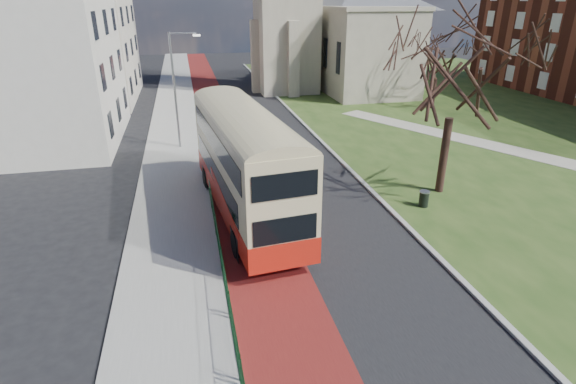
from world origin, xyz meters
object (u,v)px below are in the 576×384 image
object	(u,v)px
bus	(245,159)
litter_bin	(424,199)
streetlamp	(176,85)
winter_tree_near	(459,53)
winter_tree_far	(438,55)

from	to	relation	value
bus	litter_bin	size ratio (longest dim) A/B	14.82
bus	litter_bin	distance (m)	9.65
streetlamp	winter_tree_near	size ratio (longest dim) A/B	0.73
streetlamp	litter_bin	distance (m)	18.59
winter_tree_near	streetlamp	bearing A→B (deg)	140.88
streetlamp	litter_bin	size ratio (longest dim) A/B	9.26
streetlamp	winter_tree_near	world-z (taller)	winter_tree_near
winter_tree_near	litter_bin	bearing A→B (deg)	-138.48
winter_tree_near	litter_bin	distance (m)	7.58
winter_tree_far	litter_bin	size ratio (longest dim) A/B	8.66
streetlamp	winter_tree_near	xyz separation A→B (m)	(14.25, -11.59, 3.03)
streetlamp	bus	xyz separation A→B (m)	(3.10, -12.12, -1.60)
winter_tree_near	bus	bearing A→B (deg)	-177.27
winter_tree_far	winter_tree_near	bearing A→B (deg)	-118.04
bus	winter_tree_near	bearing A→B (deg)	-3.05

